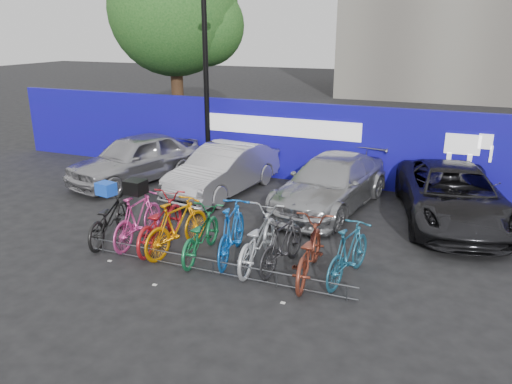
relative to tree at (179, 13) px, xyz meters
The scene contains 21 objects.
ground 13.14m from the tree, 56.03° to the right, with size 100.00×100.00×0.00m, color black.
hoarding 8.80m from the tree, 30.89° to the right, with size 22.00×0.18×2.40m.
tree is the anchor object (origin of this frame).
lamppost 6.14m from the tree, 52.49° to the right, with size 0.25×0.50×6.11m.
bike_rack 13.55m from the tree, 57.55° to the right, with size 5.60×0.03×0.30m.
car_0 7.68m from the tree, 73.33° to the right, with size 1.73×4.30×1.46m, color #A4A3A8.
car_1 8.87m from the tree, 51.63° to the right, with size 1.44×4.13×1.36m, color #B1B0B5.
car_2 10.93m from the tree, 37.71° to the right, with size 1.87×4.59×1.33m, color #9FA0A3.
car_3 13.18m from the tree, 28.87° to the right, with size 2.26×4.90×1.36m, color black.
bike_0 11.69m from the tree, 68.80° to the right, with size 0.70×2.00×1.05m, color black.
bike_1 11.86m from the tree, 65.15° to the right, with size 0.54×1.90×1.14m, color #CF3E8E.
bike_2 12.02m from the tree, 62.64° to the right, with size 0.73×2.09×1.10m, color #B41921.
bike_3 12.34m from the tree, 60.67° to the right, with size 0.54×1.93×1.16m, color orange.
bike_4 12.66m from the tree, 58.38° to the right, with size 0.66×1.90×1.00m, color #166D3B.
bike_5 12.82m from the tree, 55.41° to the right, with size 0.56×1.98×1.19m, color blue.
bike_6 13.18m from the tree, 53.29° to the right, with size 0.73×2.10×1.10m, color #B8BDC1.
bike_7 13.48m from the tree, 51.40° to the right, with size 0.50×1.77×1.07m, color #28272A.
bike_8 13.93m from the tree, 49.87° to the right, with size 0.72×2.07×1.09m, color maroon.
bike_9 14.25m from the tree, 47.05° to the right, with size 0.52×1.83×1.10m, color #1E5B78.
cargo_crate 11.45m from the tree, 68.80° to the right, with size 0.39×0.30×0.28m, color blue.
cargo_topcase 11.60m from the tree, 65.15° to the right, with size 0.41×0.37×0.30m, color black.
Camera 1 is at (4.04, -8.26, 4.51)m, focal length 35.00 mm.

